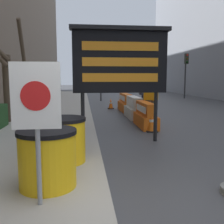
{
  "coord_description": "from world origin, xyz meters",
  "views": [
    {
      "loc": [
        -0.35,
        -3.1,
        1.72
      ],
      "look_at": [
        0.61,
        5.69,
        0.56
      ],
      "focal_mm": 42.0,
      "sensor_mm": 36.0,
      "label": 1
    }
  ],
  "objects_px": {
    "traffic_cone_near": "(138,103)",
    "traffic_cone_mid": "(151,122)",
    "message_board": "(120,61)",
    "pedestrian_worker": "(151,95)",
    "barrel_drum_foreground": "(48,158)",
    "jersey_barrier_orange_near": "(125,103)",
    "warning_sign": "(36,107)",
    "jersey_barrier_white": "(134,109)",
    "traffic_light_far_side": "(186,66)",
    "jersey_barrier_orange_far": "(146,116)",
    "traffic_light_near_curb": "(101,56)",
    "barrel_drum_middle": "(63,140)",
    "traffic_cone_far": "(111,104)",
    "pedestrian_passerby": "(145,91)"
  },
  "relations": [
    {
      "from": "traffic_cone_near",
      "to": "traffic_cone_mid",
      "type": "xyz_separation_m",
      "value": [
        -0.94,
        -6.47,
        0.02
      ]
    },
    {
      "from": "message_board",
      "to": "pedestrian_worker",
      "type": "xyz_separation_m",
      "value": [
        1.57,
        2.78,
        -1.07
      ]
    },
    {
      "from": "barrel_drum_foreground",
      "to": "jersey_barrier_orange_near",
      "type": "height_order",
      "value": "barrel_drum_foreground"
    },
    {
      "from": "jersey_barrier_orange_near",
      "to": "barrel_drum_foreground",
      "type": "bearing_deg",
      "value": -105.59
    },
    {
      "from": "warning_sign",
      "to": "jersey_barrier_white",
      "type": "xyz_separation_m",
      "value": [
        2.73,
        7.87,
        -0.97
      ]
    },
    {
      "from": "warning_sign",
      "to": "message_board",
      "type": "height_order",
      "value": "message_board"
    },
    {
      "from": "barrel_drum_foreground",
      "to": "traffic_light_far_side",
      "type": "bearing_deg",
      "value": 62.57
    },
    {
      "from": "warning_sign",
      "to": "jersey_barrier_orange_near",
      "type": "bearing_deg",
      "value": 75.08
    },
    {
      "from": "jersey_barrier_orange_far",
      "to": "traffic_light_far_side",
      "type": "distance_m",
      "value": 13.78
    },
    {
      "from": "traffic_cone_mid",
      "to": "traffic_cone_near",
      "type": "bearing_deg",
      "value": 81.76
    },
    {
      "from": "jersey_barrier_orange_near",
      "to": "traffic_light_near_curb",
      "type": "relative_size",
      "value": 0.46
    },
    {
      "from": "warning_sign",
      "to": "barrel_drum_middle",
      "type": "bearing_deg",
      "value": 84.18
    },
    {
      "from": "barrel_drum_middle",
      "to": "traffic_light_near_curb",
      "type": "distance_m",
      "value": 14.84
    },
    {
      "from": "barrel_drum_middle",
      "to": "jersey_barrier_white",
      "type": "distance_m",
      "value": 6.68
    },
    {
      "from": "jersey_barrier_white",
      "to": "jersey_barrier_orange_near",
      "type": "bearing_deg",
      "value": 90.0
    },
    {
      "from": "barrel_drum_foreground",
      "to": "jersey_barrier_orange_far",
      "type": "distance_m",
      "value": 5.86
    },
    {
      "from": "message_board",
      "to": "jersey_barrier_white",
      "type": "height_order",
      "value": "message_board"
    },
    {
      "from": "barrel_drum_middle",
      "to": "traffic_light_near_curb",
      "type": "relative_size",
      "value": 0.19
    },
    {
      "from": "traffic_cone_far",
      "to": "pedestrian_worker",
      "type": "xyz_separation_m",
      "value": [
        1.02,
        -4.81,
        0.8
      ]
    },
    {
      "from": "jersey_barrier_white",
      "to": "jersey_barrier_orange_near",
      "type": "height_order",
      "value": "jersey_barrier_orange_near"
    },
    {
      "from": "jersey_barrier_orange_near",
      "to": "message_board",
      "type": "bearing_deg",
      "value": -100.43
    },
    {
      "from": "pedestrian_worker",
      "to": "pedestrian_passerby",
      "type": "relative_size",
      "value": 1.01
    },
    {
      "from": "traffic_cone_near",
      "to": "traffic_cone_mid",
      "type": "height_order",
      "value": "traffic_cone_mid"
    },
    {
      "from": "traffic_cone_far",
      "to": "message_board",
      "type": "bearing_deg",
      "value": -94.18
    },
    {
      "from": "jersey_barrier_white",
      "to": "warning_sign",
      "type": "bearing_deg",
      "value": -109.14
    },
    {
      "from": "traffic_cone_mid",
      "to": "pedestrian_passerby",
      "type": "height_order",
      "value": "pedestrian_passerby"
    },
    {
      "from": "traffic_light_near_curb",
      "to": "barrel_drum_foreground",
      "type": "bearing_deg",
      "value": -96.68
    },
    {
      "from": "barrel_drum_middle",
      "to": "message_board",
      "type": "bearing_deg",
      "value": 55.56
    },
    {
      "from": "barrel_drum_foreground",
      "to": "jersey_barrier_white",
      "type": "height_order",
      "value": "barrel_drum_foreground"
    },
    {
      "from": "traffic_cone_far",
      "to": "traffic_light_near_curb",
      "type": "distance_m",
      "value": 5.79
    },
    {
      "from": "jersey_barrier_white",
      "to": "traffic_cone_mid",
      "type": "distance_m",
      "value": 2.97
    },
    {
      "from": "jersey_barrier_orange_near",
      "to": "traffic_light_near_curb",
      "type": "xyz_separation_m",
      "value": [
        -0.87,
        5.95,
        2.9
      ]
    },
    {
      "from": "jersey_barrier_orange_far",
      "to": "traffic_cone_far",
      "type": "xyz_separation_m",
      "value": [
        -0.66,
        5.49,
        -0.1
      ]
    },
    {
      "from": "traffic_light_near_curb",
      "to": "pedestrian_worker",
      "type": "bearing_deg",
      "value": -82.81
    },
    {
      "from": "barrel_drum_foreground",
      "to": "traffic_light_near_curb",
      "type": "relative_size",
      "value": 0.19
    },
    {
      "from": "jersey_barrier_orange_near",
      "to": "traffic_cone_mid",
      "type": "distance_m",
      "value": 5.35
    },
    {
      "from": "warning_sign",
      "to": "traffic_light_near_curb",
      "type": "xyz_separation_m",
      "value": [
        1.86,
        16.2,
        1.93
      ]
    },
    {
      "from": "barrel_drum_foreground",
      "to": "barrel_drum_middle",
      "type": "bearing_deg",
      "value": 82.83
    },
    {
      "from": "message_board",
      "to": "traffic_light_near_curb",
      "type": "height_order",
      "value": "traffic_light_near_curb"
    },
    {
      "from": "traffic_cone_far",
      "to": "pedestrian_worker",
      "type": "relative_size",
      "value": 0.32
    },
    {
      "from": "message_board",
      "to": "traffic_light_near_curb",
      "type": "relative_size",
      "value": 0.66
    },
    {
      "from": "jersey_barrier_orange_near",
      "to": "barrel_drum_middle",
      "type": "bearing_deg",
      "value": -106.66
    },
    {
      "from": "jersey_barrier_orange_far",
      "to": "jersey_barrier_white",
      "type": "height_order",
      "value": "jersey_barrier_white"
    },
    {
      "from": "traffic_cone_far",
      "to": "warning_sign",
      "type": "bearing_deg",
      "value": -100.43
    },
    {
      "from": "jersey_barrier_orange_far",
      "to": "traffic_cone_far",
      "type": "distance_m",
      "value": 5.53
    },
    {
      "from": "jersey_barrier_white",
      "to": "traffic_light_far_side",
      "type": "relative_size",
      "value": 0.5
    },
    {
      "from": "traffic_cone_mid",
      "to": "traffic_light_near_curb",
      "type": "relative_size",
      "value": 0.14
    },
    {
      "from": "barrel_drum_middle",
      "to": "traffic_light_far_side",
      "type": "distance_m",
      "value": 18.5
    },
    {
      "from": "jersey_barrier_white",
      "to": "traffic_light_far_side",
      "type": "xyz_separation_m",
      "value": [
        6.26,
        9.96,
        2.28
      ]
    },
    {
      "from": "traffic_cone_near",
      "to": "traffic_cone_mid",
      "type": "relative_size",
      "value": 0.95
    }
  ]
}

